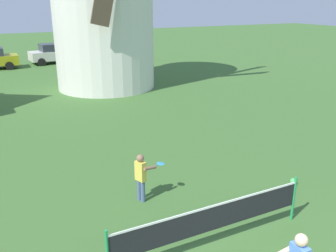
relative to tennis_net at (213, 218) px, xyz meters
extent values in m
cylinder|color=silver|center=(2.80, 15.44, 4.11)|extent=(5.55, 5.55, 9.57)
cylinder|color=#238E4C|center=(2.24, 0.00, -0.13)|extent=(0.06, 0.06, 1.10)
cube|color=black|center=(0.00, 0.00, -0.01)|extent=(4.44, 0.01, 0.55)
cube|color=white|center=(0.00, 0.00, 0.29)|extent=(4.44, 0.02, 0.04)
sphere|color=#DBB28E|center=(0.36, -1.95, 0.62)|extent=(0.21, 0.21, 0.21)
cylinder|color=slate|center=(-0.59, 2.47, -0.39)|extent=(0.12, 0.12, 0.58)
cylinder|color=slate|center=(-0.54, 2.34, -0.39)|extent=(0.12, 0.12, 0.58)
cube|color=#E5CC4C|center=(-0.57, 2.41, 0.16)|extent=(0.24, 0.32, 0.52)
sphere|color=#89664C|center=(-0.57, 2.41, 0.50)|extent=(0.19, 0.19, 0.19)
cylinder|color=#89664C|center=(-0.62, 2.58, 0.14)|extent=(0.08, 0.08, 0.39)
cylinder|color=#89664C|center=(-0.35, 2.31, 0.23)|extent=(0.40, 0.20, 0.15)
cylinder|color=#338CCC|center=(-0.20, 2.36, 0.23)|extent=(0.22, 0.09, 0.04)
ellipsoid|color=#338CCC|center=(0.01, 2.43, 0.23)|extent=(0.25, 0.28, 0.03)
sphere|color=#4CB259|center=(3.58, 1.29, -0.59)|extent=(0.19, 0.19, 0.19)
cylinder|color=black|center=(-1.80, 25.83, -0.38)|extent=(0.60, 0.18, 0.60)
cylinder|color=black|center=(-1.81, 24.13, -0.38)|extent=(0.60, 0.18, 0.60)
cube|color=silver|center=(1.81, 25.81, -0.03)|extent=(4.02, 2.06, 0.70)
cube|color=#2D333D|center=(1.81, 25.81, 0.60)|extent=(2.30, 1.69, 0.56)
cylinder|color=black|center=(3.04, 26.78, -0.38)|extent=(0.61, 0.24, 0.60)
cylinder|color=black|center=(3.20, 25.09, -0.38)|extent=(0.61, 0.24, 0.60)
cylinder|color=black|center=(0.42, 26.53, -0.38)|extent=(0.61, 0.24, 0.60)
cylinder|color=black|center=(0.58, 24.84, -0.38)|extent=(0.61, 0.24, 0.60)
camera|label=1|loc=(-3.78, -5.41, 4.23)|focal=39.62mm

